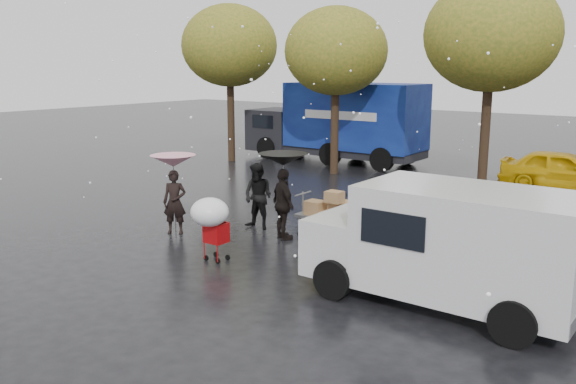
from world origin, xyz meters
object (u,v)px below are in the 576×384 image
Objects in this scene: white_van at (449,244)px; blue_truck at (338,123)px; person_pink at (175,202)px; person_black at (283,204)px; vendor_cart at (330,211)px; yellow_taxi at (562,170)px; shopping_cart at (211,216)px.

white_van is 16.70m from blue_truck.
person_pink is at bearing -76.81° from blue_truck.
blue_truck is at bearing 128.89° from white_van.
person_black is 0.22× the size of blue_truck.
vendor_cart is (0.91, 0.73, -0.17)m from person_black.
vendor_cart is at bearing 155.78° from yellow_taxi.
vendor_cart is 0.18× the size of blue_truck.
vendor_cart is 0.37× the size of yellow_taxi.
person_black reaches higher than shopping_cart.
person_black is (2.57, 1.24, 0.07)m from person_pink.
white_van reaches higher than person_pink.
white_van is 12.33m from yellow_taxi.
person_black is at bearing -141.18° from vendor_cart.
person_pink is at bearing 154.18° from shopping_cart.
person_pink is at bearing 144.28° from yellow_taxi.
shopping_cart is 0.18× the size of blue_truck.
shopping_cart is 14.77m from blue_truck.
person_black is 0.36× the size of white_van.
yellow_taxi is (6.66, 11.88, -0.13)m from person_pink.
blue_truck reaches higher than yellow_taxi.
white_van is at bearing 8.41° from shopping_cart.
shopping_cart reaches higher than vendor_cart.
vendor_cart is 3.32m from shopping_cart.
yellow_taxi is at bearing 71.93° from shopping_cart.
shopping_cart is at bearing -68.74° from blue_truck.
person_pink reaches higher than yellow_taxi.
vendor_cart is (3.48, 1.96, -0.10)m from person_pink.
blue_truck is (-2.95, 12.59, 0.93)m from person_pink.
vendor_cart is at bearing -58.82° from blue_truck.
yellow_taxi is at bearing -4.20° from blue_truck.
person_pink reaches higher than vendor_cart.
blue_truck is (-5.35, 13.75, 0.69)m from shopping_cart.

